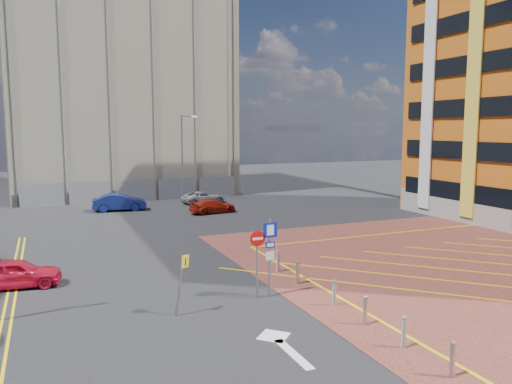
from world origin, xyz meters
TOP-DOWN VIEW (x-y plane):
  - ground at (0.00, 0.00)m, footprint 140.00×140.00m
  - lamp_back at (4.08, 28.00)m, footprint 1.53×0.16m
  - sign_cluster at (0.30, 0.98)m, footprint 1.17×0.12m
  - warning_sign at (-3.28, 0.41)m, footprint 0.62×0.39m
  - bollard_row at (2.30, -1.67)m, footprint 0.14×11.14m
  - construction_building at (0.00, 40.00)m, footprint 21.20×19.20m
  - construction_fence at (1.00, 30.00)m, footprint 21.60×0.06m
  - car_red_left at (-9.00, 6.28)m, footprint 3.78×1.80m
  - car_blue_back at (-2.11, 25.16)m, footprint 4.43×1.96m
  - car_red_back at (4.64, 21.07)m, footprint 4.01×2.07m
  - car_silver_back at (5.51, 26.44)m, footprint 4.31×2.60m

SIDE VIEW (x-z plane):
  - ground at x=0.00m, z-range 0.00..0.00m
  - bollard_row at x=2.30m, z-range 0.02..0.92m
  - car_red_back at x=4.64m, z-range 0.00..1.11m
  - car_silver_back at x=5.51m, z-range 0.00..1.12m
  - car_red_left at x=-9.00m, z-range 0.00..1.25m
  - car_blue_back at x=-2.11m, z-range 0.00..1.41m
  - construction_fence at x=1.00m, z-range 0.00..2.00m
  - warning_sign at x=-3.28m, z-range 0.30..2.55m
  - sign_cluster at x=0.30m, z-range 0.35..3.55m
  - lamp_back at x=4.08m, z-range 0.36..8.36m
  - construction_building at x=0.00m, z-range 0.00..22.00m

